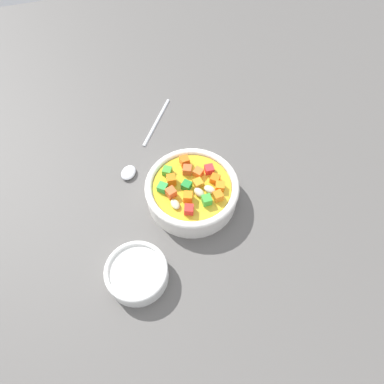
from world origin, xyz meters
The scene contains 4 objects.
ground_plane centered at (0.00, 0.00, -1.00)cm, with size 140.00×140.00×2.00cm, color #565451.
soup_bowl_main centered at (0.01, 0.00, 2.51)cm, with size 15.69×15.69×5.60cm.
spoon centered at (-12.47, -6.62, 0.45)cm, with size 18.69×13.67×1.06cm.
side_bowl_small centered at (11.26, -11.73, 1.66)cm, with size 9.45×9.45×3.21cm.
Camera 1 is at (30.38, -8.56, 52.81)cm, focal length 33.03 mm.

